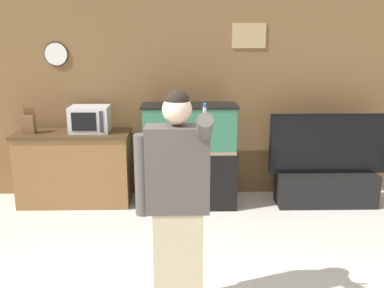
{
  "coord_description": "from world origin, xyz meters",
  "views": [
    {
      "loc": [
        0.01,
        -2.35,
        2.08
      ],
      "look_at": [
        0.1,
        1.68,
        1.05
      ],
      "focal_mm": 40.0,
      "sensor_mm": 36.0,
      "label": 1
    }
  ],
  "objects": [
    {
      "name": "wall_back_paneled",
      "position": [
        -0.0,
        3.17,
        1.3
      ],
      "size": [
        10.0,
        0.08,
        2.6
      ],
      "color": "brown",
      "rests_on": "ground_plane"
    },
    {
      "name": "tv_on_stand",
      "position": [
        1.8,
        2.68,
        0.34
      ],
      "size": [
        1.47,
        0.4,
        1.16
      ],
      "color": "black",
      "rests_on": "ground_plane"
    },
    {
      "name": "knife_block",
      "position": [
        -1.85,
        2.76,
        1.04
      ],
      "size": [
        0.14,
        0.11,
        0.33
      ],
      "color": "brown",
      "rests_on": "counter_island"
    },
    {
      "name": "aquarium_on_stand",
      "position": [
        0.09,
        2.7,
        0.64
      ],
      "size": [
        1.14,
        0.46,
        1.28
      ],
      "color": "black",
      "rests_on": "ground_plane"
    },
    {
      "name": "counter_island",
      "position": [
        -1.35,
        2.8,
        0.46
      ],
      "size": [
        1.41,
        0.55,
        0.92
      ],
      "color": "brown",
      "rests_on": "ground_plane"
    },
    {
      "name": "microwave",
      "position": [
        -1.13,
        2.84,
        1.08
      ],
      "size": [
        0.47,
        0.36,
        0.32
      ],
      "color": "silver",
      "rests_on": "counter_island"
    },
    {
      "name": "person_standing",
      "position": [
        -0.04,
        0.56,
        0.9
      ],
      "size": [
        0.54,
        0.41,
        1.72
      ],
      "color": "#BCAD89",
      "rests_on": "ground_plane"
    }
  ]
}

